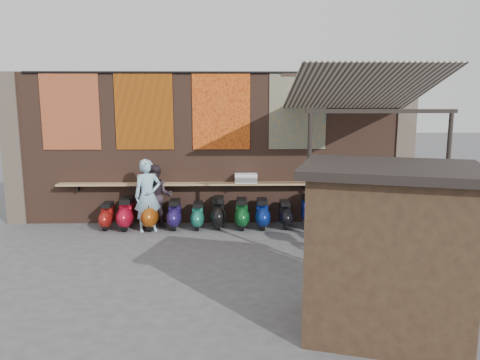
% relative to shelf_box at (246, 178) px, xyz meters
% --- Properties ---
extents(ground, '(70.00, 70.00, 0.00)m').
position_rel_shelf_box_xyz_m(ground, '(-0.94, -2.30, -1.25)').
color(ground, '#474749').
rests_on(ground, ground).
extents(brick_wall, '(10.00, 0.40, 4.00)m').
position_rel_shelf_box_xyz_m(brick_wall, '(-0.94, 0.40, 0.75)').
color(brick_wall, brown).
rests_on(brick_wall, ground).
extents(pier_left, '(0.50, 0.50, 4.00)m').
position_rel_shelf_box_xyz_m(pier_left, '(-6.14, 0.40, 0.75)').
color(pier_left, '#4C4238').
rests_on(pier_left, ground).
extents(pier_right, '(0.50, 0.50, 4.00)m').
position_rel_shelf_box_xyz_m(pier_right, '(4.26, 0.40, 0.75)').
color(pier_right, '#4C4238').
rests_on(pier_right, ground).
extents(eating_counter, '(8.00, 0.32, 0.05)m').
position_rel_shelf_box_xyz_m(eating_counter, '(-0.94, 0.03, -0.15)').
color(eating_counter, '#9E7A51').
rests_on(eating_counter, brick_wall).
extents(shelf_box, '(0.58, 0.30, 0.25)m').
position_rel_shelf_box_xyz_m(shelf_box, '(0.00, 0.00, 0.00)').
color(shelf_box, white).
rests_on(shelf_box, eating_counter).
extents(tapestry_redgold, '(1.50, 0.02, 2.00)m').
position_rel_shelf_box_xyz_m(tapestry_redgold, '(-4.54, 0.18, 1.75)').
color(tapestry_redgold, maroon).
rests_on(tapestry_redgold, brick_wall).
extents(tapestry_sun, '(1.50, 0.02, 2.00)m').
position_rel_shelf_box_xyz_m(tapestry_sun, '(-2.64, 0.18, 1.75)').
color(tapestry_sun, orange).
rests_on(tapestry_sun, brick_wall).
extents(tapestry_orange, '(1.50, 0.02, 2.00)m').
position_rel_shelf_box_xyz_m(tapestry_orange, '(-0.64, 0.18, 1.75)').
color(tapestry_orange, orange).
rests_on(tapestry_orange, brick_wall).
extents(tapestry_multi, '(1.50, 0.02, 2.00)m').
position_rel_shelf_box_xyz_m(tapestry_multi, '(1.36, 0.18, 1.75)').
color(tapestry_multi, '#245D85').
rests_on(tapestry_multi, brick_wall).
extents(hang_rail, '(9.50, 0.06, 0.06)m').
position_rel_shelf_box_xyz_m(hang_rail, '(-0.94, 0.17, 2.73)').
color(hang_rail, black).
rests_on(hang_rail, brick_wall).
extents(scooter_stool_0, '(0.32, 0.71, 0.67)m').
position_rel_shelf_box_xyz_m(scooter_stool_0, '(-3.59, -0.31, -0.91)').
color(scooter_stool_0, maroon).
rests_on(scooter_stool_0, ground).
extents(scooter_stool_1, '(0.38, 0.83, 0.79)m').
position_rel_shelf_box_xyz_m(scooter_stool_1, '(-3.09, -0.34, -0.85)').
color(scooter_stool_1, '#A50C22').
rests_on(scooter_stool_1, ground).
extents(scooter_stool_2, '(0.39, 0.86, 0.82)m').
position_rel_shelf_box_xyz_m(scooter_stool_2, '(-2.46, -0.33, -0.84)').
color(scooter_stool_2, '#95410D').
rests_on(scooter_stool_2, ground).
extents(scooter_stool_3, '(0.35, 0.77, 0.73)m').
position_rel_shelf_box_xyz_m(scooter_stool_3, '(-1.85, -0.32, -0.89)').
color(scooter_stool_3, '#211652').
rests_on(scooter_stool_3, ground).
extents(scooter_stool_4, '(0.32, 0.71, 0.67)m').
position_rel_shelf_box_xyz_m(scooter_stool_4, '(-1.26, -0.34, -0.91)').
color(scooter_stool_4, '#1A6B57').
rests_on(scooter_stool_4, ground).
extents(scooter_stool_5, '(0.37, 0.83, 0.78)m').
position_rel_shelf_box_xyz_m(scooter_stool_5, '(-0.73, -0.25, -0.86)').
color(scooter_stool_5, black).
rests_on(scooter_stool_5, ground).
extents(scooter_stool_6, '(0.36, 0.80, 0.76)m').
position_rel_shelf_box_xyz_m(scooter_stool_6, '(-0.12, -0.34, -0.87)').
color(scooter_stool_6, '#0F4B20').
rests_on(scooter_stool_6, ground).
extents(scooter_stool_7, '(0.35, 0.79, 0.75)m').
position_rel_shelf_box_xyz_m(scooter_stool_7, '(0.41, -0.34, -0.88)').
color(scooter_stool_7, navy).
rests_on(scooter_stool_7, ground).
extents(scooter_stool_8, '(0.33, 0.73, 0.69)m').
position_rel_shelf_box_xyz_m(scooter_stool_8, '(1.01, -0.31, -0.90)').
color(scooter_stool_8, black).
rests_on(scooter_stool_8, ground).
extents(scooter_stool_9, '(0.39, 0.86, 0.82)m').
position_rel_shelf_box_xyz_m(scooter_stool_9, '(1.65, -0.28, -0.84)').
color(scooter_stool_9, '#0D2199').
rests_on(scooter_stool_9, ground).
extents(diner_left, '(0.78, 0.63, 1.84)m').
position_rel_shelf_box_xyz_m(diner_left, '(-2.49, -0.58, -0.33)').
color(diner_left, '#8EBCCE').
rests_on(diner_left, ground).
extents(diner_right, '(0.81, 0.63, 1.66)m').
position_rel_shelf_box_xyz_m(diner_right, '(-2.31, -0.30, -0.42)').
color(diner_right, '#30252C').
rests_on(diner_right, ground).
extents(shopper_navy, '(0.98, 0.60, 1.56)m').
position_rel_shelf_box_xyz_m(shopper_navy, '(2.84, -2.70, -0.47)').
color(shopper_navy, black).
rests_on(shopper_navy, ground).
extents(shopper_grey, '(1.19, 0.81, 1.69)m').
position_rel_shelf_box_xyz_m(shopper_grey, '(2.52, -3.31, -0.40)').
color(shopper_grey, slate).
rests_on(shopper_grey, ground).
extents(shopper_tan, '(0.87, 0.88, 1.54)m').
position_rel_shelf_box_xyz_m(shopper_tan, '(2.27, -1.00, -0.48)').
color(shopper_tan, '#7E6450').
rests_on(shopper_tan, ground).
extents(market_stall, '(2.52, 2.16, 2.32)m').
position_rel_shelf_box_xyz_m(market_stall, '(1.78, -5.86, -0.09)').
color(market_stall, black).
rests_on(market_stall, ground).
extents(stall_roof, '(2.83, 2.47, 0.12)m').
position_rel_shelf_box_xyz_m(stall_roof, '(1.78, -5.86, 1.13)').
color(stall_roof, black).
rests_on(stall_roof, market_stall).
extents(stall_sign, '(1.16, 0.39, 0.50)m').
position_rel_shelf_box_xyz_m(stall_sign, '(2.02, -5.07, 0.43)').
color(stall_sign, gold).
rests_on(stall_sign, market_stall).
extents(stall_shelf, '(1.73, 0.62, 0.06)m').
position_rel_shelf_box_xyz_m(stall_shelf, '(2.02, -5.07, -0.40)').
color(stall_shelf, '#473321').
rests_on(stall_shelf, market_stall).
extents(awning_canvas, '(3.20, 3.28, 0.97)m').
position_rel_shelf_box_xyz_m(awning_canvas, '(2.56, -1.40, 2.30)').
color(awning_canvas, beige).
rests_on(awning_canvas, brick_wall).
extents(awning_ledger, '(3.30, 0.08, 0.12)m').
position_rel_shelf_box_xyz_m(awning_ledger, '(2.56, 0.19, 2.70)').
color(awning_ledger, '#33261C').
rests_on(awning_ledger, brick_wall).
extents(awning_header, '(3.00, 0.08, 0.08)m').
position_rel_shelf_box_xyz_m(awning_header, '(2.56, -2.90, 1.83)').
color(awning_header, black).
rests_on(awning_header, awning_post_left).
extents(awning_post_left, '(0.09, 0.09, 3.10)m').
position_rel_shelf_box_xyz_m(awning_post_left, '(1.16, -2.90, 0.30)').
color(awning_post_left, black).
rests_on(awning_post_left, ground).
extents(awning_post_right, '(0.09, 0.09, 3.10)m').
position_rel_shelf_box_xyz_m(awning_post_right, '(3.96, -2.90, 0.30)').
color(awning_post_right, black).
rests_on(awning_post_right, ground).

